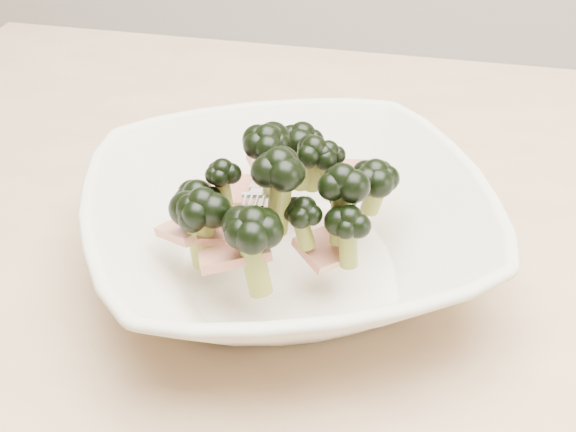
# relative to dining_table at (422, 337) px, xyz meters

# --- Properties ---
(dining_table) EXTENTS (1.20, 0.80, 0.75)m
(dining_table) POSITION_rel_dining_table_xyz_m (0.00, 0.00, 0.00)
(dining_table) COLOR tan
(dining_table) RESTS_ON ground
(broccoli_dish) EXTENTS (0.41, 0.41, 0.13)m
(broccoli_dish) POSITION_rel_dining_table_xyz_m (-0.11, -0.05, 0.14)
(broccoli_dish) COLOR beige
(broccoli_dish) RESTS_ON dining_table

